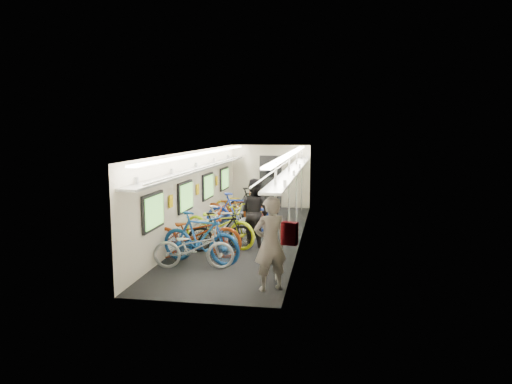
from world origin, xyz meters
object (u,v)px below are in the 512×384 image
(passenger_near, at_px, (270,244))
(passenger_mid, at_px, (255,212))
(backpack, at_px, (290,233))
(bicycle_1, at_px, (201,238))
(bicycle_0, at_px, (194,248))

(passenger_near, distance_m, passenger_mid, 3.35)
(backpack, bearing_deg, passenger_near, 132.55)
(bicycle_1, distance_m, passenger_near, 2.30)
(bicycle_0, relative_size, bicycle_1, 0.90)
(bicycle_0, distance_m, passenger_near, 2.14)
(bicycle_0, bearing_deg, bicycle_1, -13.17)
(bicycle_0, bearing_deg, backpack, -136.47)
(bicycle_0, height_order, passenger_mid, passenger_mid)
(passenger_mid, xyz_separation_m, backpack, (1.26, -4.03, 0.41))
(passenger_mid, bearing_deg, passenger_near, 133.44)
(passenger_mid, bearing_deg, bicycle_0, 95.04)
(passenger_near, distance_m, backpack, 0.98)
(bicycle_0, xyz_separation_m, passenger_mid, (0.97, 2.18, 0.41))
(bicycle_1, relative_size, passenger_mid, 1.11)
(passenger_mid, distance_m, backpack, 4.24)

